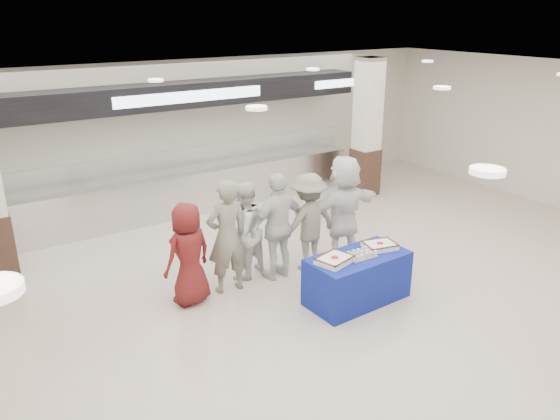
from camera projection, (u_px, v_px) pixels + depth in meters
ground at (349, 318)px, 7.87m from camera, size 14.00×14.00×0.00m
serving_line at (188, 160)px, 11.70m from camera, size 8.70×0.85×2.80m
column_right at (367, 131)px, 12.70m from camera, size 0.55×0.55×3.20m
display_table at (357, 278)px, 8.23m from camera, size 1.58×0.83×0.75m
sheet_cake_left at (335, 259)px, 7.87m from camera, size 0.58×0.50×0.10m
sheet_cake_right at (380, 245)px, 8.35m from camera, size 0.54×0.46×0.10m
cupcake_tray at (360, 254)px, 8.07m from camera, size 0.46×0.35×0.07m
civilian_maroon at (188, 254)px, 8.05m from camera, size 0.87×0.66×1.59m
soldier_a at (227, 237)px, 8.36m from camera, size 0.68×0.47×1.83m
chef_tall at (243, 231)px, 8.85m from camera, size 0.95×0.83×1.63m
chef_short at (278, 226)px, 8.81m from camera, size 1.08×0.52×1.79m
soldier_b at (308, 222)px, 9.12m from camera, size 1.09×0.63×1.69m
civilian_white at (343, 210)px, 9.37m from camera, size 1.79×0.61×1.91m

